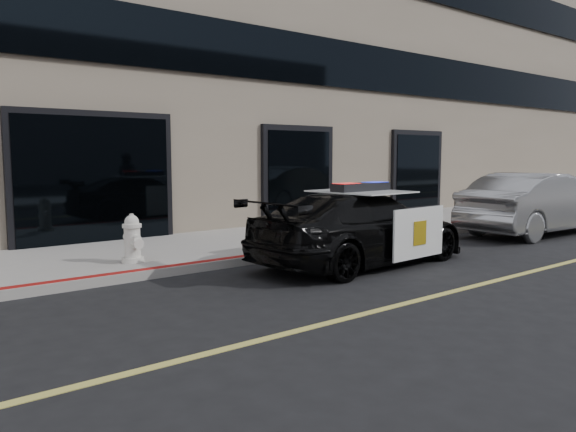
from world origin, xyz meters
TOP-DOWN VIEW (x-y plane):
  - ground at (0.00, 0.00)m, footprint 120.00×120.00m
  - sidewalk_n at (0.00, 5.25)m, footprint 60.00×3.50m
  - police_car at (2.07, 2.26)m, footprint 2.35×4.71m
  - silver_sedan at (8.26, 2.21)m, footprint 2.02×4.78m
  - fire_hydrant at (-1.35, 4.28)m, footprint 0.37×0.52m

SIDE VIEW (x-z plane):
  - ground at x=0.00m, z-range 0.00..0.00m
  - sidewalk_n at x=0.00m, z-range 0.00..0.15m
  - fire_hydrant at x=-1.35m, z-range 0.12..0.95m
  - police_car at x=2.07m, z-range -0.08..1.40m
  - silver_sedan at x=8.26m, z-range 0.00..1.53m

